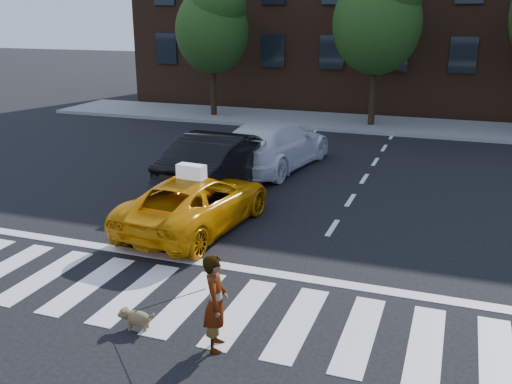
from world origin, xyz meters
TOP-DOWN VIEW (x-y plane):
  - ground at (0.00, 0.00)m, footprint 120.00×120.00m
  - crosswalk at (0.00, 0.00)m, footprint 13.00×2.40m
  - stop_line at (0.00, 1.60)m, footprint 12.00×0.30m
  - sidewalk_far at (0.00, 17.50)m, footprint 30.00×4.00m
  - tree_left at (-6.97, 17.00)m, footprint 3.39×3.38m
  - tree_mid at (0.53, 17.00)m, footprint 3.69×3.69m
  - taxi at (-1.40, 3.37)m, footprint 2.47×4.65m
  - black_sedan at (-2.00, 6.47)m, footprint 2.09×5.12m
  - white_suv at (-1.40, 9.07)m, footprint 2.88×5.60m
  - woman at (1.05, -1.10)m, footprint 0.50×0.63m
  - dog at (-0.37, -1.05)m, footprint 0.62×0.30m
  - taxi_sign at (-1.40, 3.17)m, footprint 0.67×0.34m

SIDE VIEW (x-z plane):
  - ground at x=0.00m, z-range 0.00..0.00m
  - crosswalk at x=0.00m, z-range 0.00..0.01m
  - stop_line at x=0.00m, z-range 0.00..0.01m
  - sidewalk_far at x=0.00m, z-range 0.00..0.15m
  - dog at x=-0.37m, z-range 0.03..0.38m
  - taxi at x=-1.40m, z-range 0.00..1.24m
  - woman at x=1.05m, z-range 0.00..1.50m
  - white_suv at x=-1.40m, z-range 0.00..1.55m
  - black_sedan at x=-2.00m, z-range 0.00..1.65m
  - taxi_sign at x=-1.40m, z-range 1.24..1.56m
  - tree_left at x=-6.97m, z-range 1.19..7.69m
  - tree_mid at x=0.53m, z-range 1.30..8.40m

